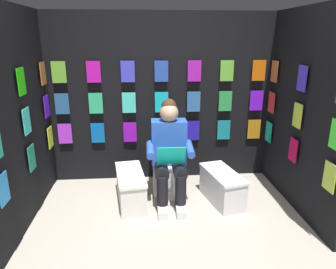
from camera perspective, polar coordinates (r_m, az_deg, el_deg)
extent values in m
plane|color=#B2A899|center=(2.92, 1.27, -22.00)|extent=(30.00, 30.00, 0.00)
cube|color=black|center=(4.12, -1.25, 6.47)|extent=(2.96, 0.10, 2.16)
cube|color=#B332EB|center=(4.24, -18.17, 0.13)|extent=(0.17, 0.01, 0.26)
cube|color=#0A5FB6|center=(4.17, -12.61, 0.27)|extent=(0.17, 0.01, 0.26)
cube|color=purple|center=(4.13, -6.90, 0.41)|extent=(0.17, 0.01, 0.26)
cube|color=#5BE70D|center=(4.13, -1.14, 0.56)|extent=(0.17, 0.01, 0.26)
cube|color=#1F14AB|center=(4.18, 4.55, 0.69)|extent=(0.17, 0.01, 0.26)
cube|color=teal|center=(4.26, 10.07, 0.81)|extent=(0.17, 0.01, 0.26)
cube|color=#B77417|center=(4.39, 15.32, 0.93)|extent=(0.17, 0.01, 0.26)
cube|color=#285B8D|center=(4.15, -18.67, 5.28)|extent=(0.17, 0.01, 0.26)
cube|color=#2EB979|center=(4.07, -12.97, 5.53)|extent=(0.17, 0.01, 0.26)
cube|color=#44D8C7|center=(4.03, -7.10, 5.73)|extent=(0.17, 0.01, 0.26)
cube|color=#13BEC6|center=(4.04, -1.17, 5.87)|extent=(0.17, 0.01, 0.26)
cube|color=#2F5FA1|center=(4.09, 4.68, 5.95)|extent=(0.17, 0.01, 0.26)
cube|color=green|center=(4.17, 10.34, 5.96)|extent=(0.17, 0.01, 0.26)
cube|color=#6D15DE|center=(4.30, 15.73, 5.93)|extent=(0.17, 0.01, 0.26)
cube|color=#69B035|center=(4.10, -19.19, 10.63)|extent=(0.17, 0.01, 0.26)
cube|color=#C312AB|center=(4.02, -13.34, 10.99)|extent=(0.17, 0.01, 0.26)
cube|color=#3C3ECF|center=(3.98, -7.31, 11.25)|extent=(0.17, 0.01, 0.26)
cube|color=#2747A7|center=(3.98, -1.21, 11.39)|extent=(0.17, 0.01, 0.26)
cube|color=purple|center=(4.03, 4.82, 11.40)|extent=(0.17, 0.01, 0.26)
cube|color=#64B338|center=(4.12, 10.64, 11.30)|extent=(0.17, 0.01, 0.26)
cube|color=#CE5B0E|center=(4.24, 16.16, 11.10)|extent=(0.17, 0.01, 0.26)
cube|color=black|center=(3.65, 23.66, 3.60)|extent=(0.10, 1.74, 2.16)
cube|color=#11A398|center=(4.32, 17.76, 0.45)|extent=(0.01, 0.17, 0.26)
cube|color=#B40F41|center=(3.72, 21.74, -2.65)|extent=(0.01, 0.17, 0.26)
cube|color=#ACD33F|center=(3.16, 27.23, -6.87)|extent=(0.01, 0.17, 0.26)
cube|color=red|center=(4.23, 18.24, 5.53)|extent=(0.01, 0.17, 0.26)
cube|color=#C0D43C|center=(3.61, 22.42, 3.20)|extent=(0.01, 0.17, 0.26)
cube|color=#43F136|center=(3.03, 28.23, -0.08)|extent=(0.01, 0.17, 0.26)
cube|color=#A66039|center=(4.17, 18.75, 10.78)|extent=(0.01, 0.17, 0.26)
cube|color=#3E2EC8|center=(3.55, 23.15, 9.32)|extent=(0.01, 0.17, 0.26)
cube|color=black|center=(3.44, -25.63, 2.60)|extent=(0.10, 1.74, 2.16)
cube|color=#2489E0|center=(2.93, -27.64, -8.76)|extent=(0.01, 0.17, 0.26)
cube|color=#228D69|center=(3.53, -23.46, -3.91)|extent=(0.01, 0.17, 0.26)
cube|color=#C8ED2E|center=(4.16, -20.56, -0.48)|extent=(0.01, 0.17, 0.26)
cube|color=#3DD0CB|center=(3.42, -24.24, 2.22)|extent=(0.01, 0.17, 0.26)
cube|color=#5F19D9|center=(4.06, -21.13, 4.78)|extent=(0.01, 0.17, 0.26)
cube|color=#22C80E|center=(3.35, -25.06, 8.69)|extent=(0.01, 0.17, 0.26)
cube|color=#AB5E32|center=(4.00, -21.74, 10.23)|extent=(0.01, 0.17, 0.26)
cylinder|color=white|center=(3.86, 0.11, -8.05)|extent=(0.38, 0.38, 0.40)
cylinder|color=white|center=(3.77, 0.11, -5.13)|extent=(0.41, 0.41, 0.02)
cube|color=white|center=(3.96, -0.18, -1.45)|extent=(0.38, 0.18, 0.36)
cylinder|color=white|center=(3.87, -0.08, -1.87)|extent=(0.39, 0.07, 0.39)
cube|color=blue|center=(3.65, 0.15, -1.36)|extent=(0.40, 0.22, 0.52)
sphere|color=tan|center=(3.52, 0.19, 3.96)|extent=(0.21, 0.21, 0.21)
sphere|color=#472D19|center=(3.54, 0.16, 5.14)|extent=(0.17, 0.17, 0.17)
cylinder|color=black|center=(3.56, 2.01, -6.09)|extent=(0.15, 0.40, 0.15)
cylinder|color=black|center=(3.54, -1.22, -6.19)|extent=(0.15, 0.40, 0.15)
cylinder|color=black|center=(3.50, 2.30, -10.67)|extent=(0.12, 0.12, 0.42)
cylinder|color=black|center=(3.48, -1.03, -10.79)|extent=(0.12, 0.12, 0.42)
cube|color=white|center=(3.53, 2.38, -13.52)|extent=(0.11, 0.26, 0.09)
cube|color=white|center=(3.51, -0.96, -13.66)|extent=(0.11, 0.26, 0.09)
cylinder|color=blue|center=(3.51, 3.96, -2.61)|extent=(0.09, 0.31, 0.13)
cylinder|color=blue|center=(3.48, -3.24, -2.79)|extent=(0.09, 0.31, 0.13)
cube|color=#0DD0BE|center=(3.34, 0.60, -3.89)|extent=(0.30, 0.13, 0.23)
cube|color=white|center=(3.70, -6.77, -9.80)|extent=(0.37, 0.74, 0.34)
cube|color=white|center=(3.62, -6.87, -7.17)|extent=(0.39, 0.77, 0.03)
cube|color=silver|center=(3.78, 9.74, -9.48)|extent=(0.42, 0.71, 0.33)
cube|color=white|center=(3.70, 9.88, -6.98)|extent=(0.44, 0.74, 0.03)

